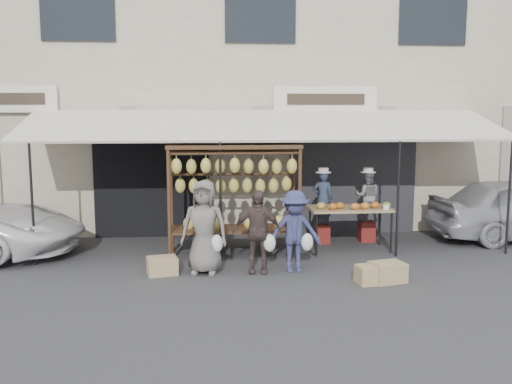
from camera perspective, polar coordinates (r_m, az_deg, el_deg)
The scene contains 15 objects.
ground_plane at distance 10.15m, azimuth 2.40°, elevation -8.37°, with size 90.00×90.00×0.00m, color #2D2D30.
shophouse at distance 16.22m, azimuth -0.66°, elevation 10.78°, with size 24.00×6.15×7.30m.
awning at distance 12.01m, azimuth 1.05°, elevation 6.63°, with size 10.00×2.35×2.92m.
banana_rack at distance 11.17m, azimuth -2.21°, elevation 1.35°, with size 2.60×0.90×2.24m.
produce_table at distance 11.94m, azimuth 9.46°, elevation -1.68°, with size 1.70×0.90×1.04m.
vendor_left at distance 12.48m, azimuth 6.71°, elevation -0.59°, with size 0.43×0.28×1.18m, color #2E3A54.
vendor_right at distance 12.81m, azimuth 11.09°, elevation -0.41°, with size 0.55×0.43×1.12m, color gray.
customer_left at distance 10.15m, azimuth -5.20°, elevation -3.51°, with size 0.82×0.53×1.68m, color #65625D.
customer_mid at distance 10.17m, azimuth 0.11°, elevation -3.97°, with size 0.88×0.37×1.50m, color #483A37.
customer_right at distance 10.26m, azimuth 3.89°, elevation -3.95°, with size 0.95×0.55×1.48m, color navy.
stool_left at distance 12.63m, azimuth 6.65°, elevation -4.18°, with size 0.30×0.30×0.42m, color maroon.
stool_right at distance 12.95m, azimuth 11.00°, elevation -3.87°, with size 0.32×0.32×0.46m, color maroon.
crate_near_a at distance 9.87m, azimuth 11.51°, elevation -8.09°, with size 0.50×0.38×0.30m, color tan.
crate_near_b at distance 10.01m, azimuth 13.00°, elevation -7.82°, with size 0.56×0.42×0.33m, color tan.
crate_far at distance 10.33m, azimuth -9.36°, elevation -7.29°, with size 0.52×0.39×0.31m, color tan.
Camera 1 is at (-1.33, -9.65, 2.86)m, focal length 40.00 mm.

